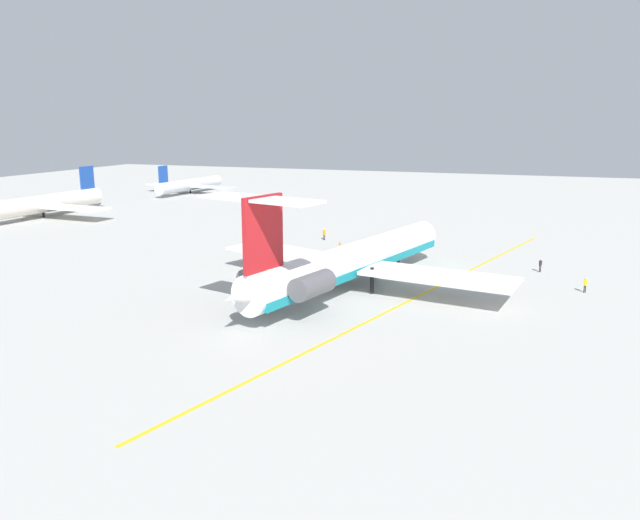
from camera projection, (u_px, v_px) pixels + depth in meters
ground at (432, 300)px, 63.23m from camera, size 320.92×320.92×0.00m
main_jetliner at (348, 261)px, 66.53m from camera, size 40.32×36.06×11.90m
airliner_mid_right at (39, 204)px, 116.01m from camera, size 30.24×29.86×9.05m
airliner_far_right at (192, 184)px, 156.73m from camera, size 25.94×25.66×7.75m
ground_crew_near_nose at (540, 264)px, 74.58m from camera, size 0.27×0.38×1.72m
ground_crew_near_tail at (324, 233)px, 94.87m from camera, size 0.28×0.43×1.78m
ground_crew_portside at (585, 283)px, 65.64m from camera, size 0.28×0.41×1.72m
safety_cone_nose at (340, 243)px, 91.18m from camera, size 0.40×0.40×0.55m
taxiway_centreline at (424, 294)px, 65.52m from camera, size 75.46×21.81×0.01m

